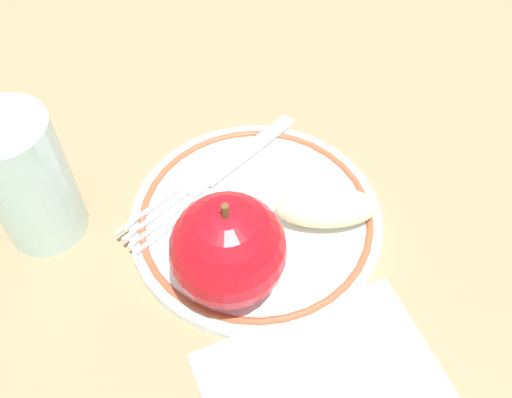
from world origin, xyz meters
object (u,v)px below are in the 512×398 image
at_px(apple_slice_front, 326,205).
at_px(fork, 219,172).
at_px(apple_red_whole, 228,250).
at_px(plate, 256,219).
at_px(drinking_glass, 28,181).

xyz_separation_m(apple_slice_front, fork, (-0.07, 0.06, -0.01)).
height_order(apple_slice_front, fork, apple_slice_front).
height_order(apple_red_whole, fork, apple_red_whole).
height_order(plate, fork, fork).
xyz_separation_m(plate, apple_red_whole, (-0.03, -0.05, 0.05)).
bearing_deg(drinking_glass, fork, 4.57).
distance_m(apple_red_whole, fork, 0.11).
relative_size(apple_red_whole, apple_slice_front, 1.13).
bearing_deg(apple_slice_front, fork, -27.53).
xyz_separation_m(plate, fork, (-0.02, 0.05, 0.01)).
bearing_deg(plate, drinking_glass, 167.44).
relative_size(plate, fork, 1.21).
bearing_deg(plate, fork, 113.42).
xyz_separation_m(apple_red_whole, drinking_glass, (-0.13, 0.09, 0.00)).
bearing_deg(drinking_glass, plate, -12.56).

